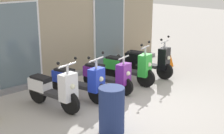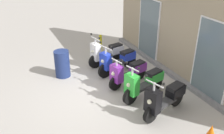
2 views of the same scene
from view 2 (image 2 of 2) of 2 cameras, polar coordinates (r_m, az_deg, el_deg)
name	(u,v)px [view 2 (image 2 of 2)]	position (r m, az deg, el deg)	size (l,w,h in m)	color
ground_plane	(95,93)	(7.60, -3.93, -5.92)	(40.00, 40.00, 0.00)	#A8A39E
storefront_facade	(181,29)	(8.36, 15.49, 8.44)	(7.44, 0.50, 3.33)	gray
scooter_white	(106,52)	(9.12, -1.28, 3.35)	(0.65, 1.55, 1.24)	black
scooter_blue	(118,60)	(8.53, 1.30, 1.54)	(0.78, 1.64, 1.21)	black
scooter_purple	(128,72)	(7.81, 3.72, -1.13)	(0.69, 1.49, 1.11)	black
scooter_green	(144,83)	(7.21, 7.28, -3.66)	(0.73, 1.58, 1.23)	black
scooter_black	(164,98)	(6.61, 11.95, -7.09)	(0.77, 1.54, 1.24)	black
curb_bollard	(101,43)	(10.36, -2.66, 5.50)	(0.12, 0.12, 0.70)	yellow
trash_bin	(62,64)	(8.47, -11.37, 0.74)	(0.50, 0.50, 0.91)	navy
traffic_cone	(211,134)	(6.14, 21.69, -14.17)	(0.32, 0.32, 0.52)	orange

